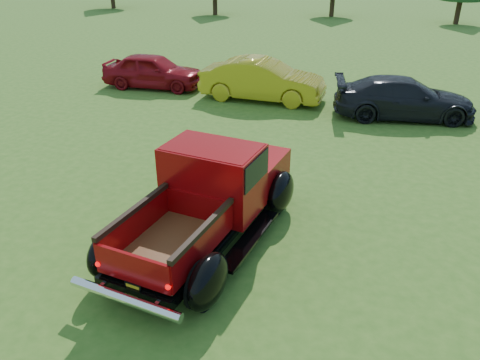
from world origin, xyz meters
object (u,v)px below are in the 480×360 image
(show_car_red, at_px, (153,71))
(show_car_yellow, at_px, (262,80))
(pickup_truck, at_px, (214,193))
(show_car_grey, at_px, (404,98))

(show_car_red, xyz_separation_m, show_car_yellow, (4.59, -0.22, 0.07))
(pickup_truck, bearing_deg, show_car_red, 130.61)
(show_car_red, distance_m, show_car_yellow, 4.59)
(pickup_truck, height_order, show_car_yellow, pickup_truck)
(show_car_red, bearing_deg, show_car_yellow, -97.36)
(pickup_truck, xyz_separation_m, show_car_grey, (3.42, 8.44, -0.23))
(show_car_red, height_order, show_car_yellow, show_car_yellow)
(pickup_truck, distance_m, show_car_grey, 9.11)
(pickup_truck, distance_m, show_car_red, 10.93)
(show_car_red, xyz_separation_m, show_car_grey, (9.55, -0.60, -0.02))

